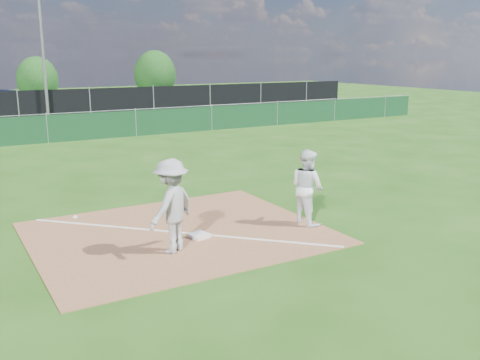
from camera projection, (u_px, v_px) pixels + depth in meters
name	position (u px, v px, depth m)	size (l,w,h in m)	color
ground	(76.00, 162.00, 19.04)	(90.00, 90.00, 0.00)	#204E10
infield_dirt	(179.00, 233.00, 11.47)	(6.00, 5.00, 0.02)	brown
foul_line	(179.00, 232.00, 11.46)	(0.08, 7.00, 0.01)	white
green_fence	(47.00, 129.00, 23.11)	(44.00, 0.05, 1.20)	#0E3319
black_fence	(18.00, 107.00, 29.78)	(46.00, 0.04, 1.80)	black
parking_lot	(8.00, 115.00, 34.19)	(46.00, 9.00, 0.01)	black
light_pole	(43.00, 50.00, 29.55)	(0.16, 0.16, 8.00)	slate
first_base	(199.00, 235.00, 11.16)	(0.37, 0.37, 0.08)	white
play_at_first	(172.00, 206.00, 10.18)	(2.54, 1.18, 1.82)	#B7B8BA
runner	(307.00, 187.00, 11.95)	(0.83, 0.65, 1.71)	white
car_mid	(13.00, 102.00, 34.26)	(1.65, 4.72, 1.56)	black
car_right	(86.00, 102.00, 36.02)	(1.67, 4.10, 1.19)	black
tree_mid	(37.00, 80.00, 40.76)	(3.07, 3.07, 3.64)	#382316
tree_right	(155.00, 74.00, 44.89)	(3.48, 3.48, 4.13)	#382316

